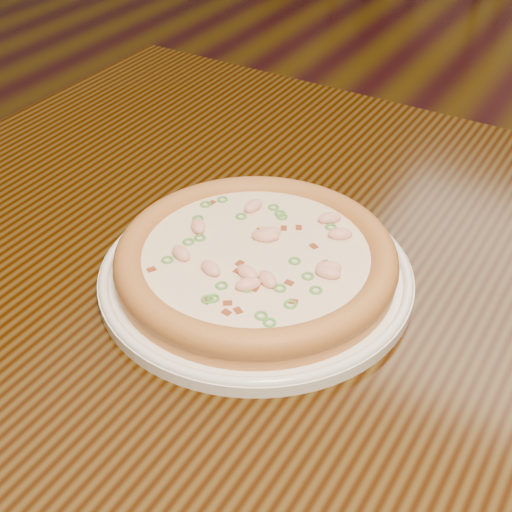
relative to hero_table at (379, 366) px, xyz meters
The scene contains 4 objects.
ground 0.76m from the hero_table, 108.18° to the left, with size 9.00×9.00×0.00m, color black.
hero_table is the anchor object (origin of this frame).
plate 0.17m from the hero_table, 157.38° to the right, with size 0.30×0.30×0.02m.
pizza 0.18m from the hero_table, 157.39° to the right, with size 0.27×0.27×0.03m.
Camera 1 is at (0.28, -0.88, 1.19)m, focal length 50.00 mm.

